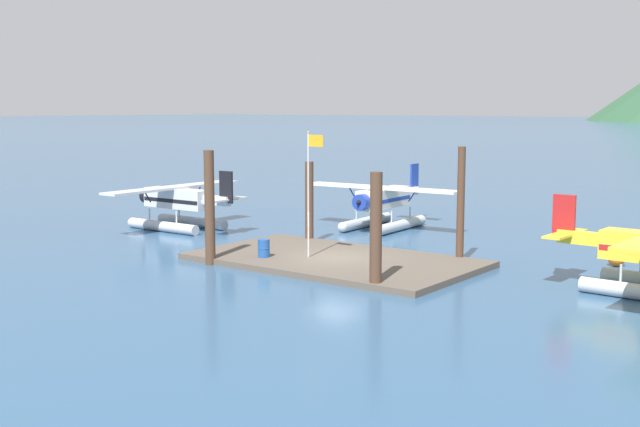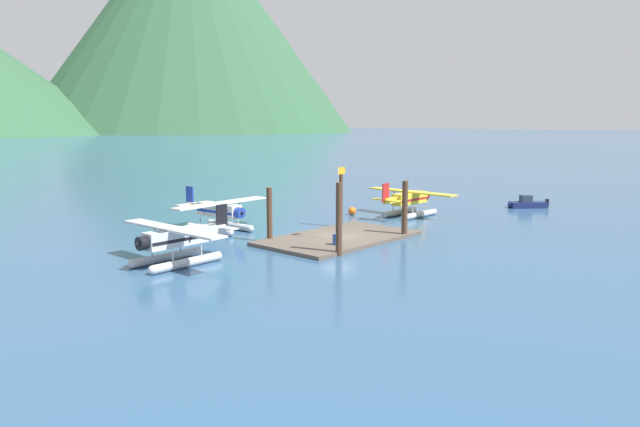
{
  "view_description": "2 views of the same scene",
  "coord_description": "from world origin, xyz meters",
  "px_view_note": "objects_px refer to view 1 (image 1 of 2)",
  "views": [
    {
      "loc": [
        22.61,
        -30.88,
        7.58
      ],
      "look_at": [
        -0.93,
        0.05,
        2.38
      ],
      "focal_mm": 44.67,
      "sensor_mm": 36.0,
      "label": 1
    },
    {
      "loc": [
        -37.78,
        -31.96,
        10.11
      ],
      "look_at": [
        -1.79,
        0.55,
        2.42
      ],
      "focal_mm": 33.14,
      "sensor_mm": 36.0,
      "label": 2
    }
  ],
  "objects_px": {
    "seaplane_cream_bow_left": "(383,204)",
    "fuel_drum": "(264,248)",
    "flagpole": "(310,180)",
    "seaplane_silver_port_fwd": "(177,204)",
    "mooring_buoy": "(617,257)"
  },
  "relations": [
    {
      "from": "seaplane_cream_bow_left",
      "to": "seaplane_silver_port_fwd",
      "type": "relative_size",
      "value": 1.0
    },
    {
      "from": "flagpole",
      "to": "seaplane_silver_port_fwd",
      "type": "xyz_separation_m",
      "value": [
        -13.43,
        3.68,
        -2.53
      ]
    },
    {
      "from": "seaplane_cream_bow_left",
      "to": "fuel_drum",
      "type": "bearing_deg",
      "value": -83.74
    },
    {
      "from": "flagpole",
      "to": "seaplane_silver_port_fwd",
      "type": "relative_size",
      "value": 0.59
    },
    {
      "from": "flagpole",
      "to": "seaplane_cream_bow_left",
      "type": "distance_m",
      "value": 12.34
    },
    {
      "from": "flagpole",
      "to": "seaplane_silver_port_fwd",
      "type": "bearing_deg",
      "value": 164.69
    },
    {
      "from": "fuel_drum",
      "to": "seaplane_cream_bow_left",
      "type": "height_order",
      "value": "seaplane_cream_bow_left"
    },
    {
      "from": "seaplane_cream_bow_left",
      "to": "seaplane_silver_port_fwd",
      "type": "distance_m",
      "value": 12.9
    },
    {
      "from": "mooring_buoy",
      "to": "seaplane_cream_bow_left",
      "type": "relative_size",
      "value": 0.08
    },
    {
      "from": "fuel_drum",
      "to": "seaplane_silver_port_fwd",
      "type": "height_order",
      "value": "seaplane_silver_port_fwd"
    },
    {
      "from": "fuel_drum",
      "to": "seaplane_cream_bow_left",
      "type": "xyz_separation_m",
      "value": [
        -1.42,
        12.95,
        0.84
      ]
    },
    {
      "from": "seaplane_cream_bow_left",
      "to": "seaplane_silver_port_fwd",
      "type": "xyz_separation_m",
      "value": [
        -10.15,
        -7.95,
        0.0
      ]
    },
    {
      "from": "mooring_buoy",
      "to": "seaplane_silver_port_fwd",
      "type": "distance_m",
      "value": 26.01
    },
    {
      "from": "flagpole",
      "to": "fuel_drum",
      "type": "bearing_deg",
      "value": -144.54
    },
    {
      "from": "seaplane_cream_bow_left",
      "to": "seaplane_silver_port_fwd",
      "type": "height_order",
      "value": "same"
    }
  ]
}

